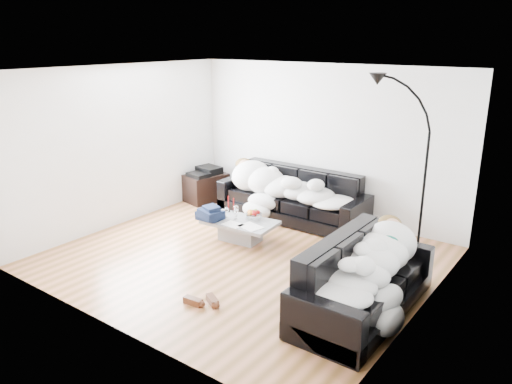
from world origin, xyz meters
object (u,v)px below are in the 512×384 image
Objects in this scene: floor_lamp at (424,184)px; sleeper_back at (291,184)px; fruit_bowl at (254,214)px; candle_right at (234,205)px; candle_left at (228,204)px; av_cabinet at (206,187)px; wine_glass_b at (227,212)px; coffee_table at (240,231)px; wine_glass_c at (236,214)px; wine_glass_a at (236,211)px; sofa_back at (292,195)px; sleeper_right at (366,260)px; sofa_right at (365,278)px; shoes at (202,300)px; stereo at (206,171)px.

sleeper_back is at bearing 175.16° from floor_lamp.
candle_right reaches higher than fruit_bowl.
candle_left reaches higher than av_cabinet.
wine_glass_b is 0.25m from candle_left.
wine_glass_c reaches higher than coffee_table.
wine_glass_a is at bearing -105.58° from sleeper_back.
sleeper_back is 1.09m from candle_right.
sofa_back is at bearing 90.00° from sleeper_back.
sofa_back is at bearing 47.68° from sleeper_right.
candle_left is (-2.82, 1.03, 0.03)m from sofa_right.
floor_lamp reaches higher than candle_right.
candle_left is at bearing 69.97° from sofa_right.
candle_right is 0.57× the size of shoes.
av_cabinet is at bearing 144.72° from candle_left.
candle_left is at bearing 122.50° from wine_glass_b.
candle_right is at bearing -113.49° from sofa_back.
coffee_table is 4.21× the size of candle_left.
candle_left is at bearing 159.78° from wine_glass_a.
sleeper_back reaches higher than av_cabinet.
av_cabinet is 1.72× the size of stereo.
wine_glass_a is 0.15m from wine_glass_b.
sofa_right is at bearing 37.67° from shoes.
candle_right is (-0.45, -0.98, -0.21)m from sleeper_back.
stereo is (-1.40, 0.90, 0.15)m from candle_right.
shoes is (0.92, -1.80, -0.36)m from wine_glass_c.
sleeper_back is 13.94× the size of wine_glass_b.
candle_left is (-0.41, 0.22, 0.29)m from coffee_table.
fruit_bowl is 2.09m from stereo.
wine_glass_b is 0.21× the size of av_cabinet.
sleeper_back is 1.23× the size of sleeper_right.
wine_glass_b is (-0.39, -1.22, -0.24)m from sleeper_back.
sofa_right is 3.00m from candle_left.
sleeper_right reaches higher than av_cabinet.
floor_lamp is at bearing 20.44° from coffee_table.
shoes is at bearing 121.45° from sofa_right.
stereo is at bearing -176.21° from sofa_back.
wine_glass_b is at bearing -24.14° from av_cabinet.
sofa_back reaches higher than shoes.
shoes is at bearing -77.00° from sofa_back.
wine_glass_c is 2.05m from shoes.
floor_lamp is at bearing 16.41° from wine_glass_a.
av_cabinet is at bearing -177.76° from sleeper_back.
sofa_right reaches higher than stereo.
floor_lamp is at bearing 19.39° from wine_glass_c.
coffee_table is at bearing 71.44° from sofa_right.
sofa_right is 4.76× the size of stereo.
sleeper_right is 4.60m from av_cabinet.
coffee_table is at bearing -121.65° from fruit_bowl.
sofa_right is 12.04× the size of wine_glass_c.
candle_right is (0.08, 0.03, -0.02)m from candle_left.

